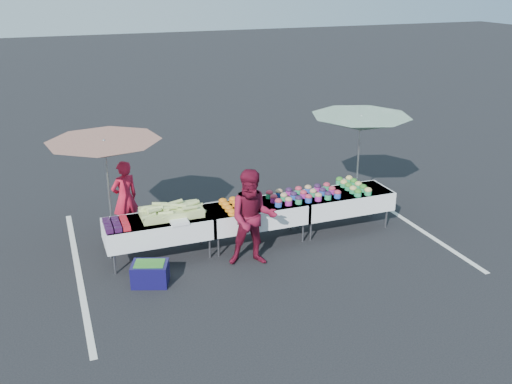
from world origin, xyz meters
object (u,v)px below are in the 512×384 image
object	(u,v)px
table_right	(343,200)
table_left	(159,228)
storage_bin	(150,273)
table_center	(256,213)
customer	(253,218)
umbrella_left	(105,150)
umbrella_right	(361,124)
vendor	(125,198)

from	to	relation	value
table_right	table_left	bearing A→B (deg)	180.00
storage_bin	table_center	bearing A→B (deg)	41.12
table_left	table_center	xyz separation A→B (m)	(1.80, 0.00, 0.00)
customer	storage_bin	size ratio (longest dim) A/B	2.50
umbrella_left	storage_bin	distance (m)	2.32
umbrella_right	vendor	bearing A→B (deg)	173.13
table_right	customer	size ratio (longest dim) A/B	1.10
table_center	customer	xyz separation A→B (m)	(-0.34, -0.75, 0.26)
vendor	customer	distance (m)	2.72
vendor	customer	size ratio (longest dim) A/B	0.86
table_left	table_right	xyz separation A→B (m)	(3.60, 0.00, 0.00)
table_left	umbrella_left	xyz separation A→B (m)	(-0.70, 0.77, 1.26)
table_center	customer	distance (m)	0.87
table_right	table_center	bearing A→B (deg)	180.00
table_right	vendor	size ratio (longest dim) A/B	1.28
table_center	customer	bearing A→B (deg)	-114.60
vendor	umbrella_left	xyz separation A→B (m)	(-0.33, -0.48, 1.12)
table_left	umbrella_right	distance (m)	4.54
table_left	umbrella_right	size ratio (longest dim) A/B	0.86
table_left	table_center	size ratio (longest dim) A/B	1.00
table_center	table_left	bearing A→B (deg)	180.00
table_center	storage_bin	size ratio (longest dim) A/B	2.74
umbrella_right	storage_bin	world-z (taller)	umbrella_right
table_left	table_right	bearing A→B (deg)	0.00
storage_bin	umbrella_right	bearing A→B (deg)	38.07
umbrella_left	umbrella_right	world-z (taller)	umbrella_right
table_left	vendor	bearing A→B (deg)	106.58
vendor	storage_bin	bearing A→B (deg)	70.43
table_right	storage_bin	distance (m)	4.04
customer	umbrella_right	size ratio (longest dim) A/B	0.78
umbrella_left	storage_bin	world-z (taller)	umbrella_left
table_left	storage_bin	xyz separation A→B (m)	(-0.33, -0.83, -0.39)
customer	vendor	bearing A→B (deg)	148.29
table_left	storage_bin	size ratio (longest dim) A/B	2.74
table_left	umbrella_left	distance (m)	1.63
customer	storage_bin	distance (m)	1.91
customer	umbrella_right	distance (m)	3.35
umbrella_left	umbrella_right	distance (m)	5.00
table_center	storage_bin	bearing A→B (deg)	-158.83
table_left	table_center	bearing A→B (deg)	0.00
table_right	umbrella_right	xyz separation A→B (m)	(0.70, 0.69, 1.29)
storage_bin	table_left	bearing A→B (deg)	88.09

